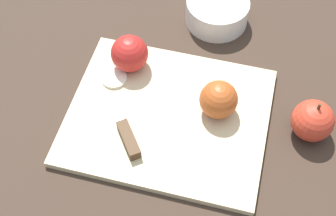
{
  "coord_description": "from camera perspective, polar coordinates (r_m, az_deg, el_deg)",
  "views": [
    {
      "loc": [
        -0.13,
        0.45,
        0.72
      ],
      "look_at": [
        0.0,
        0.0,
        0.03
      ],
      "focal_mm": 50.0,
      "sensor_mm": 36.0,
      "label": 1
    }
  ],
  "objects": [
    {
      "name": "apple_half_right",
      "position": [
        0.89,
        -4.72,
        6.65
      ],
      "size": [
        0.07,
        0.07,
        0.07
      ],
      "rotation": [
        0.0,
        0.0,
        5.87
      ],
      "color": "red",
      "rests_on": "cutting_board"
    },
    {
      "name": "apple_slice",
      "position": [
        0.9,
        -6.56,
        3.64
      ],
      "size": [
        0.05,
        0.05,
        0.01
      ],
      "color": "#EFE5C6",
      "rests_on": "cutting_board"
    },
    {
      "name": "apple_whole",
      "position": [
        0.85,
        17.22,
        -1.48
      ],
      "size": [
        0.07,
        0.07,
        0.09
      ],
      "color": "red",
      "rests_on": "ground_plane"
    },
    {
      "name": "apple_half_left",
      "position": [
        0.83,
        6.18,
        1.01
      ],
      "size": [
        0.07,
        0.07,
        0.07
      ],
      "rotation": [
        0.0,
        0.0,
        1.13
      ],
      "color": "#AD4C1E",
      "rests_on": "cutting_board"
    },
    {
      "name": "bowl",
      "position": [
        1.0,
        6.03,
        11.76
      ],
      "size": [
        0.13,
        0.13,
        0.05
      ],
      "color": "silver",
      "rests_on": "ground_plane"
    },
    {
      "name": "ground_plane",
      "position": [
        0.86,
        0.0,
        -1.29
      ],
      "size": [
        4.0,
        4.0,
        0.0
      ],
      "primitive_type": "plane",
      "color": "#38281E"
    },
    {
      "name": "cutting_board",
      "position": [
        0.85,
        0.0,
        -1.03
      ],
      "size": [
        0.36,
        0.31,
        0.01
      ],
      "color": "#D1B789",
      "rests_on": "ground_plane"
    },
    {
      "name": "knife",
      "position": [
        0.81,
        -5.0,
        -3.43
      ],
      "size": [
        0.11,
        0.13,
        0.02
      ],
      "rotation": [
        0.0,
        0.0,
        -0.91
      ],
      "color": "silver",
      "rests_on": "cutting_board"
    }
  ]
}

